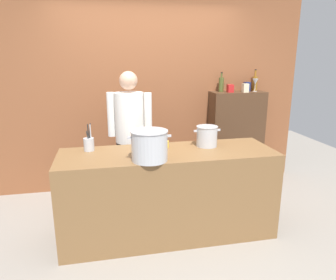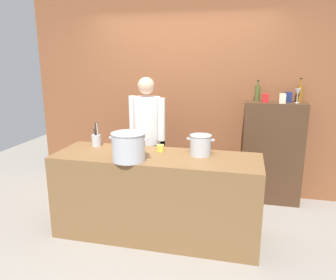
{
  "view_description": "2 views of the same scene",
  "coord_description": "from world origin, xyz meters",
  "px_view_note": "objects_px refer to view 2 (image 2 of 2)",
  "views": [
    {
      "loc": [
        -0.61,
        -2.93,
        1.83
      ],
      "look_at": [
        0.08,
        0.4,
        0.91
      ],
      "focal_mm": 33.59,
      "sensor_mm": 36.0,
      "label": 1
    },
    {
      "loc": [
        0.87,
        -3.11,
        1.89
      ],
      "look_at": [
        0.05,
        0.29,
        1.0
      ],
      "focal_mm": 34.72,
      "sensor_mm": 36.0,
      "label": 2
    }
  ],
  "objects_px": {
    "chef": "(147,133)",
    "spice_tin_navy": "(288,97)",
    "stockpot_large": "(129,147)",
    "butter_jar": "(160,148)",
    "wine_bottle_amber": "(300,93)",
    "spice_tin_cream": "(282,99)",
    "stockpot_small": "(201,145)",
    "spice_tin_red": "(265,98)",
    "wine_glass_wide": "(298,92)",
    "utensil_crock": "(96,140)",
    "wine_bottle_olive": "(257,93)"
  },
  "relations": [
    {
      "from": "stockpot_large",
      "to": "wine_bottle_olive",
      "type": "bearing_deg",
      "value": 49.91
    },
    {
      "from": "spice_tin_navy",
      "to": "spice_tin_cream",
      "type": "bearing_deg",
      "value": -123.08
    },
    {
      "from": "butter_jar",
      "to": "wine_bottle_amber",
      "type": "height_order",
      "value": "wine_bottle_amber"
    },
    {
      "from": "stockpot_large",
      "to": "butter_jar",
      "type": "height_order",
      "value": "stockpot_large"
    },
    {
      "from": "wine_bottle_amber",
      "to": "wine_glass_wide",
      "type": "height_order",
      "value": "wine_bottle_amber"
    },
    {
      "from": "spice_tin_navy",
      "to": "spice_tin_red",
      "type": "bearing_deg",
      "value": -163.96
    },
    {
      "from": "utensil_crock",
      "to": "stockpot_large",
      "type": "bearing_deg",
      "value": -37.74
    },
    {
      "from": "stockpot_small",
      "to": "utensil_crock",
      "type": "xyz_separation_m",
      "value": [
        -1.21,
        0.08,
        -0.04
      ]
    },
    {
      "from": "chef",
      "to": "butter_jar",
      "type": "xyz_separation_m",
      "value": [
        0.31,
        -0.54,
        -0.03
      ]
    },
    {
      "from": "chef",
      "to": "wine_bottle_amber",
      "type": "height_order",
      "value": "chef"
    },
    {
      "from": "utensil_crock",
      "to": "stockpot_small",
      "type": "bearing_deg",
      "value": -3.94
    },
    {
      "from": "stockpot_small",
      "to": "spice_tin_navy",
      "type": "bearing_deg",
      "value": 49.34
    },
    {
      "from": "wine_bottle_olive",
      "to": "spice_tin_navy",
      "type": "xyz_separation_m",
      "value": [
        0.38,
        -0.01,
        -0.04
      ]
    },
    {
      "from": "stockpot_large",
      "to": "wine_glass_wide",
      "type": "xyz_separation_m",
      "value": [
        1.71,
        1.4,
        0.43
      ]
    },
    {
      "from": "utensil_crock",
      "to": "butter_jar",
      "type": "relative_size",
      "value": 3.37
    },
    {
      "from": "chef",
      "to": "spice_tin_navy",
      "type": "height_order",
      "value": "chef"
    },
    {
      "from": "chef",
      "to": "butter_jar",
      "type": "bearing_deg",
      "value": 138.48
    },
    {
      "from": "stockpot_large",
      "to": "stockpot_small",
      "type": "distance_m",
      "value": 0.75
    },
    {
      "from": "wine_bottle_amber",
      "to": "spice_tin_red",
      "type": "xyz_separation_m",
      "value": [
        -0.42,
        -0.12,
        -0.06
      ]
    },
    {
      "from": "stockpot_large",
      "to": "spice_tin_navy",
      "type": "height_order",
      "value": "spice_tin_navy"
    },
    {
      "from": "stockpot_small",
      "to": "stockpot_large",
      "type": "bearing_deg",
      "value": -152.54
    },
    {
      "from": "stockpot_large",
      "to": "spice_tin_navy",
      "type": "relative_size",
      "value": 3.13
    },
    {
      "from": "chef",
      "to": "utensil_crock",
      "type": "xyz_separation_m",
      "value": [
        -0.46,
        -0.5,
        0.01
      ]
    },
    {
      "from": "wine_glass_wide",
      "to": "spice_tin_red",
      "type": "bearing_deg",
      "value": -175.84
    },
    {
      "from": "stockpot_small",
      "to": "spice_tin_cream",
      "type": "height_order",
      "value": "spice_tin_cream"
    },
    {
      "from": "stockpot_large",
      "to": "butter_jar",
      "type": "distance_m",
      "value": 0.46
    },
    {
      "from": "spice_tin_cream",
      "to": "wine_glass_wide",
      "type": "bearing_deg",
      "value": 22.96
    },
    {
      "from": "spice_tin_red",
      "to": "wine_glass_wide",
      "type": "bearing_deg",
      "value": 4.16
    },
    {
      "from": "utensil_crock",
      "to": "wine_bottle_olive",
      "type": "xyz_separation_m",
      "value": [
        1.78,
        1.04,
        0.47
      ]
    },
    {
      "from": "stockpot_large",
      "to": "spice_tin_red",
      "type": "xyz_separation_m",
      "value": [
        1.33,
        1.37,
        0.35
      ]
    },
    {
      "from": "stockpot_large",
      "to": "spice_tin_cream",
      "type": "xyz_separation_m",
      "value": [
        1.53,
        1.32,
        0.36
      ]
    },
    {
      "from": "butter_jar",
      "to": "spice_tin_cream",
      "type": "bearing_deg",
      "value": 35.38
    },
    {
      "from": "stockpot_small",
      "to": "wine_glass_wide",
      "type": "distance_m",
      "value": 1.56
    },
    {
      "from": "wine_bottle_amber",
      "to": "wine_bottle_olive",
      "type": "xyz_separation_m",
      "value": [
        -0.51,
        -0.02,
        -0.01
      ]
    },
    {
      "from": "wine_bottle_amber",
      "to": "spice_tin_cream",
      "type": "distance_m",
      "value": 0.28
    },
    {
      "from": "spice_tin_cream",
      "to": "spice_tin_navy",
      "type": "xyz_separation_m",
      "value": [
        0.09,
        0.13,
        0.0
      ]
    },
    {
      "from": "chef",
      "to": "utensil_crock",
      "type": "bearing_deg",
      "value": 65.9
    },
    {
      "from": "stockpot_large",
      "to": "spice_tin_cream",
      "type": "relative_size",
      "value": 3.39
    },
    {
      "from": "wine_glass_wide",
      "to": "spice_tin_navy",
      "type": "height_order",
      "value": "wine_glass_wide"
    },
    {
      "from": "butter_jar",
      "to": "wine_bottle_olive",
      "type": "height_order",
      "value": "wine_bottle_olive"
    },
    {
      "from": "chef",
      "to": "wine_glass_wide",
      "type": "xyz_separation_m",
      "value": [
        1.8,
        0.47,
        0.5
      ]
    },
    {
      "from": "utensil_crock",
      "to": "spice_tin_cream",
      "type": "height_order",
      "value": "spice_tin_cream"
    },
    {
      "from": "stockpot_small",
      "to": "utensil_crock",
      "type": "bearing_deg",
      "value": 176.06
    },
    {
      "from": "spice_tin_navy",
      "to": "utensil_crock",
      "type": "bearing_deg",
      "value": -154.66
    },
    {
      "from": "wine_bottle_amber",
      "to": "spice_tin_cream",
      "type": "relative_size",
      "value": 2.55
    },
    {
      "from": "utensil_crock",
      "to": "spice_tin_navy",
      "type": "height_order",
      "value": "spice_tin_navy"
    },
    {
      "from": "butter_jar",
      "to": "wine_glass_wide",
      "type": "relative_size",
      "value": 0.47
    },
    {
      "from": "chef",
      "to": "butter_jar",
      "type": "distance_m",
      "value": 0.62
    },
    {
      "from": "stockpot_small",
      "to": "spice_tin_red",
      "type": "relative_size",
      "value": 2.72
    },
    {
      "from": "stockpot_large",
      "to": "wine_bottle_amber",
      "type": "xyz_separation_m",
      "value": [
        1.75,
        1.49,
        0.41
      ]
    }
  ]
}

